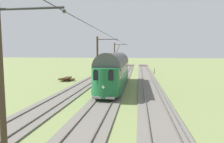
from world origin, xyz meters
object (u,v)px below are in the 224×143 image
object	(u,v)px
catenary_pole_foreground	(115,56)
catenary_pole_mid_near	(98,59)
catenary_pole_mid_far	(2,74)
spare_tie_stack	(67,79)
vintage_streetcar	(115,69)
switch_stand	(154,71)

from	to	relation	value
catenary_pole_foreground	catenary_pole_mid_near	size ratio (longest dim) A/B	1.00
catenary_pole_mid_near	catenary_pole_mid_far	xyz separation A→B (m)	(0.00, 19.72, 0.00)
spare_tie_stack	vintage_streetcar	bearing A→B (deg)	150.60
catenary_pole_mid_near	switch_stand	bearing A→B (deg)	-127.38
catenary_pole_mid_near	catenary_pole_foreground	bearing A→B (deg)	-90.00
spare_tie_stack	catenary_pole_mid_near	bearing A→B (deg)	170.24
catenary_pole_mid_far	switch_stand	world-z (taller)	catenary_pole_mid_far
catenary_pole_foreground	switch_stand	distance (m)	12.34
catenary_pole_mid_far	switch_stand	distance (m)	32.56
catenary_pole_foreground	spare_tie_stack	size ratio (longest dim) A/B	2.72
vintage_streetcar	catenary_pole_foreground	bearing A→B (deg)	-83.11
catenary_pole_foreground	catenary_pole_mid_near	world-z (taller)	same
switch_stand	spare_tie_stack	size ratio (longest dim) A/B	0.51
catenary_pole_mid_near	spare_tie_stack	world-z (taller)	catenary_pole_mid_near
catenary_pole_mid_near	switch_stand	world-z (taller)	catenary_pole_mid_near
switch_stand	catenary_pole_mid_far	bearing A→B (deg)	74.28
vintage_streetcar	spare_tie_stack	xyz separation A→B (m)	(7.89, -4.45, -1.98)
vintage_streetcar	catenary_pole_mid_far	distance (m)	16.43
catenary_pole_mid_near	switch_stand	distance (m)	14.74
catenary_pole_foreground	catenary_pole_mid_far	distance (m)	39.44
switch_stand	spare_tie_stack	bearing A→B (deg)	37.49
vintage_streetcar	switch_stand	distance (m)	16.30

